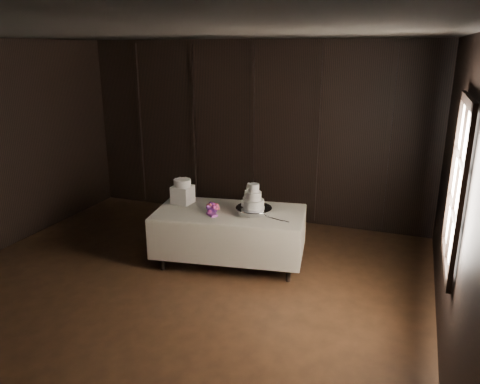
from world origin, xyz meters
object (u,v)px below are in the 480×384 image
at_px(display_table, 230,235).
at_px(bouquet, 212,208).
at_px(cake_stand, 254,211).
at_px(small_cake, 182,183).
at_px(wedding_cake, 252,198).
at_px(box_pedestal, 183,195).

relative_size(display_table, bouquet, 5.85).
height_order(display_table, cake_stand, cake_stand).
distance_m(cake_stand, bouquet, 0.56).
xyz_separation_m(cake_stand, small_cake, (-1.09, 0.08, 0.25)).
distance_m(cake_stand, wedding_cake, 0.18).
xyz_separation_m(bouquet, small_cake, (-0.55, 0.21, 0.24)).
xyz_separation_m(box_pedestal, small_cake, (0.00, 0.00, 0.17)).
relative_size(wedding_cake, small_cake, 1.35).
relative_size(cake_stand, box_pedestal, 1.86).
xyz_separation_m(wedding_cake, small_cake, (-1.06, 0.09, 0.08)).
height_order(display_table, small_cake, small_cake).
distance_m(display_table, wedding_cake, 0.64).
bearing_deg(cake_stand, box_pedestal, 175.83).
height_order(wedding_cake, box_pedestal, wedding_cake).
bearing_deg(small_cake, display_table, -7.63).
bearing_deg(display_table, small_cake, 163.09).
distance_m(display_table, bouquet, 0.46).
height_order(bouquet, box_pedestal, box_pedestal).
xyz_separation_m(wedding_cake, box_pedestal, (-1.06, 0.09, -0.09)).
relative_size(display_table, box_pedestal, 8.20).
relative_size(wedding_cake, bouquet, 0.89).
bearing_deg(bouquet, wedding_cake, 13.00).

